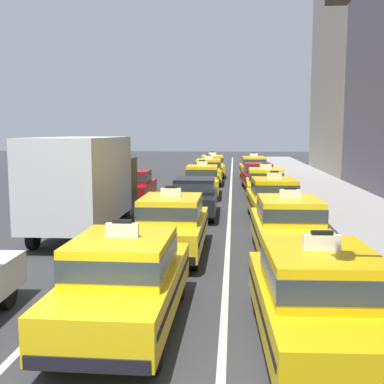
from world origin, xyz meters
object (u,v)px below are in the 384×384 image
Objects in this scene: taxi_center_nearest at (125,280)px; sedan_right_fifth at (258,175)px; taxi_center_fourth at (202,180)px; taxi_right_sixth at (253,167)px; taxi_center_second at (172,224)px; sedan_left_third at (133,185)px; sedan_center_third at (195,196)px; taxi_right_nearest at (318,298)px; taxi_right_second at (289,226)px; taxi_right_fourth at (265,184)px; taxi_center_sixth at (212,166)px; taxi_center_fifth at (209,171)px; box_truck_left_second at (87,181)px; taxi_right_third at (274,199)px.

sedan_right_fifth is at bearing 81.07° from taxi_center_nearest.
taxi_center_fourth is at bearing -130.55° from sedan_right_fifth.
taxi_center_second is at bearing -98.16° from taxi_right_sixth.
sedan_left_third and sedan_right_fifth have the same top height.
sedan_left_third is 1.01× the size of sedan_center_third.
taxi_right_second is at bearing 88.10° from taxi_right_nearest.
taxi_right_fourth is (0.04, 10.58, 0.00)m from taxi_right_second.
sedan_left_third is 14.18m from taxi_center_sixth.
taxi_center_second is at bearing -90.22° from taxi_center_fifth.
box_truck_left_second is 14.90m from sedan_right_fifth.
taxi_right_nearest and taxi_right_second have the same top height.
taxi_right_second is at bearing -22.50° from box_truck_left_second.
sedan_left_third is at bearing -142.31° from taxi_center_fourth.
taxi_right_nearest is at bearing -80.67° from taxi_center_fourth.
taxi_right_third is at bearing -89.50° from sedan_right_fifth.
sedan_left_third is 4.98m from sedan_center_third.
taxi_center_second is 11.05m from taxi_right_fourth.
sedan_right_fifth is (6.35, 6.14, 0.00)m from sedan_left_third.
taxi_right_fourth is (0.23, 16.38, 0.00)m from taxi_right_nearest.
taxi_center_nearest is at bearing -68.56° from box_truck_left_second.
taxi_center_second is 0.99× the size of taxi_center_sixth.
box_truck_left_second is 1.59× the size of sedan_right_fifth.
taxi_center_fifth is (0.23, 23.76, 0.00)m from taxi_center_nearest.
taxi_right_nearest is (6.21, -15.75, 0.03)m from sedan_left_third.
taxi_right_second is at bearing -75.62° from taxi_center_fourth.
box_truck_left_second reaches higher than taxi_center_sixth.
taxi_center_fifth is at bearing 89.78° from taxi_center_second.
box_truck_left_second is at bearing 157.50° from taxi_right_second.
sedan_center_third is 0.94× the size of taxi_center_fourth.
taxi_right_nearest reaches higher than sedan_right_fifth.
taxi_right_nearest is at bearing -91.14° from taxi_right_third.
taxi_right_second is at bearing -63.62° from sedan_center_third.
box_truck_left_second is 7.06m from taxi_right_second.
taxi_center_nearest reaches higher than sedan_left_third.
taxi_right_nearest is (3.05, -5.83, 0.00)m from taxi_center_second.
taxi_center_second is 22.31m from taxi_right_sixth.
taxi_center_fourth is at bearing -90.18° from taxi_center_fifth.
taxi_center_fifth is 1.04× the size of sedan_right_fifth.
box_truck_left_second reaches higher than taxi_right_second.
sedan_center_third is at bearing 116.38° from taxi_right_second.
taxi_right_fourth is 5.52m from sedan_right_fifth.
taxi_right_second reaches higher than sedan_center_third.
sedan_left_third is 8.83m from sedan_right_fifth.
taxi_right_fourth is at bearing 54.26° from sedan_center_third.
taxi_center_fifth is 0.99× the size of taxi_right_nearest.
taxi_center_fifth is at bearing 69.50° from sedan_left_third.
taxi_right_fourth is (3.28, 10.55, 0.00)m from taxi_center_second.
taxi_center_fourth and taxi_center_fifth have the same top height.
taxi_right_third is (3.22, -6.96, 0.00)m from taxi_center_fourth.
taxi_center_fifth and taxi_right_nearest have the same top height.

